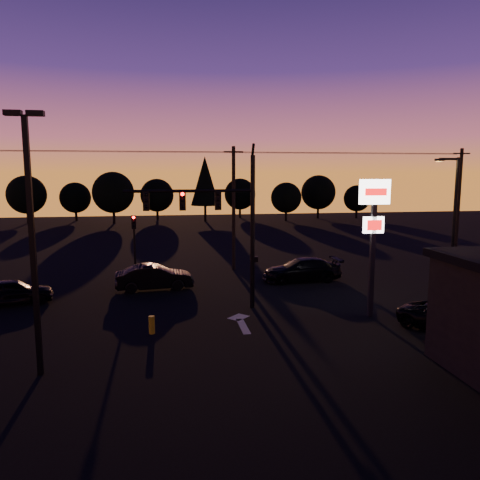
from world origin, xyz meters
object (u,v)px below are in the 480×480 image
(pylon_sign, at_px, (374,218))
(bollard, at_px, (152,325))
(streetlight, at_px, (453,218))
(secondary_signal, at_px, (134,238))
(parking_lot_light, at_px, (31,227))
(car_left, at_px, (12,292))
(car_right, at_px, (302,270))
(car_mid, at_px, (154,277))
(suv_parked, at_px, (450,319))
(traffic_signal_mast, at_px, (222,216))

(pylon_sign, xyz_separation_m, bollard, (-10.69, -0.81, -4.51))
(streetlight, distance_m, bollard, 18.68)
(secondary_signal, height_order, parking_lot_light, parking_lot_light)
(car_left, xyz_separation_m, car_right, (17.17, 2.89, 0.05))
(streetlight, bearing_deg, car_mid, 169.56)
(parking_lot_light, bearing_deg, car_right, 43.17)
(secondary_signal, height_order, bollard, secondary_signal)
(pylon_sign, bearing_deg, bollard, -175.68)
(parking_lot_light, height_order, car_mid, parking_lot_light)
(car_right, bearing_deg, bollard, -48.55)
(car_left, relative_size, suv_parked, 0.94)
(bollard, bearing_deg, traffic_signal_mast, 42.62)
(traffic_signal_mast, distance_m, parking_lot_light, 10.19)
(suv_parked, bearing_deg, traffic_signal_mast, 116.91)
(pylon_sign, bearing_deg, suv_parked, -47.06)
(suv_parked, bearing_deg, car_mid, 108.38)
(traffic_signal_mast, height_order, pylon_sign, traffic_signal_mast)
(bollard, distance_m, car_mid, 8.07)
(car_left, height_order, car_mid, car_mid)
(parking_lot_light, xyz_separation_m, bollard, (3.81, 3.69, -4.87))
(bollard, distance_m, car_right, 13.07)
(pylon_sign, relative_size, suv_parked, 1.54)
(car_left, distance_m, car_right, 17.41)
(secondary_signal, distance_m, car_left, 8.19)
(traffic_signal_mast, relative_size, secondary_signal, 1.97)
(bollard, distance_m, suv_parked, 13.37)
(secondary_signal, height_order, pylon_sign, pylon_sign)
(bollard, bearing_deg, secondary_signal, 96.94)
(pylon_sign, bearing_deg, parking_lot_light, -162.77)
(pylon_sign, distance_m, car_mid, 13.58)
(traffic_signal_mast, bearing_deg, car_left, 166.50)
(car_left, bearing_deg, secondary_signal, -67.14)
(streetlight, height_order, car_left, streetlight)
(bollard, xyz_separation_m, car_right, (9.58, 8.88, 0.35))
(secondary_signal, distance_m, car_right, 11.26)
(bollard, relative_size, suv_parked, 0.18)
(parking_lot_light, relative_size, car_right, 1.76)
(traffic_signal_mast, relative_size, pylon_sign, 1.26)
(car_left, xyz_separation_m, suv_parked, (20.81, -7.91, -0.09))
(bollard, height_order, car_left, car_left)
(traffic_signal_mast, relative_size, parking_lot_light, 0.94)
(bollard, xyz_separation_m, car_left, (-7.59, 5.99, 0.31))
(secondary_signal, bearing_deg, suv_parked, -41.17)
(parking_lot_light, relative_size, pylon_sign, 1.34)
(parking_lot_light, bearing_deg, streetlight, 21.65)
(traffic_signal_mast, bearing_deg, pylon_sign, -19.36)
(parking_lot_light, height_order, pylon_sign, parking_lot_light)
(parking_lot_light, relative_size, bollard, 11.39)
(streetlight, xyz_separation_m, car_right, (-8.01, 4.07, -3.67))
(secondary_signal, distance_m, parking_lot_light, 14.90)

